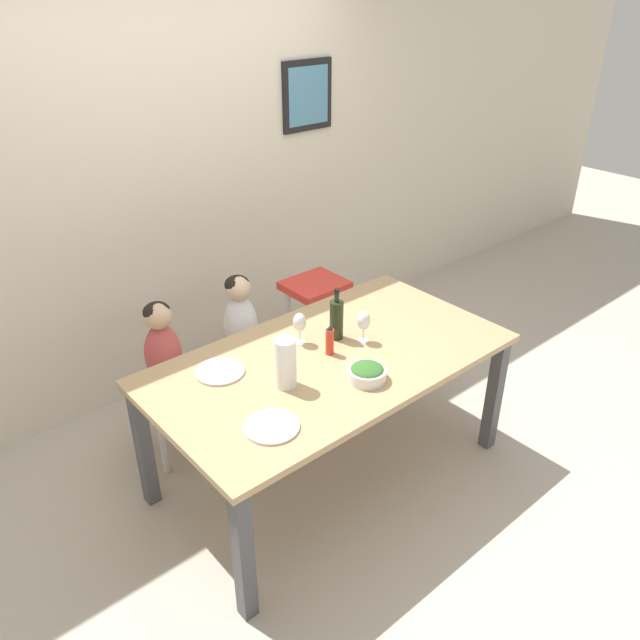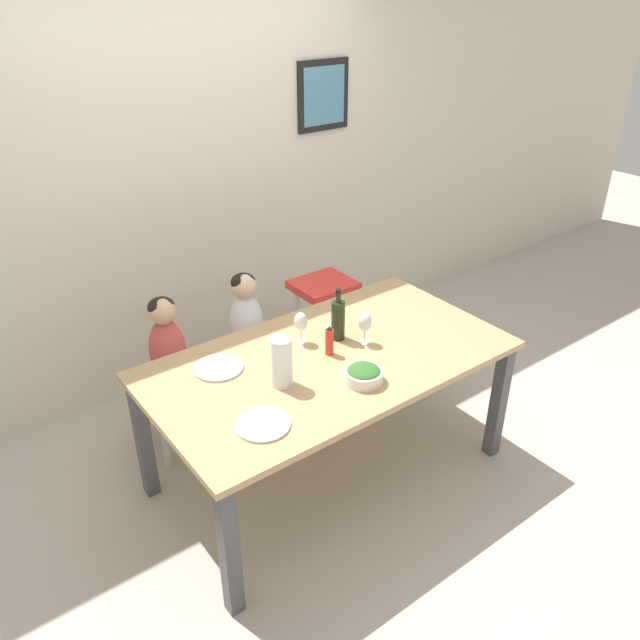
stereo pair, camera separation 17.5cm
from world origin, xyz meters
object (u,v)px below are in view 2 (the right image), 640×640
Objects in this scene: dinner_plate_front_left at (263,424)px; person_child_left at (166,339)px; salad_bowl_large at (364,374)px; paper_towel_roll at (281,362)px; wine_glass_near at (365,322)px; wine_bottle at (338,319)px; chair_right_highchair at (323,305)px; chair_far_left at (173,388)px; wine_glass_far at (301,322)px; person_child_center at (246,313)px; chair_far_center at (249,359)px; dinner_plate_back_left at (218,368)px.

person_child_left is at bearing 89.62° from dinner_plate_front_left.
salad_bowl_large is at bearing -61.06° from person_child_left.
wine_glass_near is (0.56, 0.06, -0.00)m from paper_towel_roll.
salad_bowl_large reaches higher than dinner_plate_front_left.
wine_bottle is 1.16× the size of paper_towel_roll.
wine_glass_near is 0.94× the size of salad_bowl_large.
wine_bottle is at bearing -120.99° from chair_right_highchair.
salad_bowl_large is at bearing -61.04° from chair_far_left.
wine_glass_far is at bearing -45.43° from chair_far_left.
chair_far_left is 0.89m from wine_glass_far.
wine_bottle is 1.65× the size of wine_glass_near.
chair_right_highchair is at bearing 42.68° from dinner_plate_front_left.
person_child_center is at bearing 179.91° from chair_right_highchair.
paper_towel_roll is at bearing 146.64° from salad_bowl_large.
person_child_left is 1.72× the size of wine_bottle.
salad_bowl_large is (0.56, -1.00, 0.41)m from chair_far_left.
chair_far_center is at bearing 108.09° from wine_bottle.
paper_towel_roll is 1.03× the size of dinner_plate_front_left.
wine_glass_far is 0.73× the size of dinner_plate_back_left.
dinner_plate_front_left is at bearing -161.60° from wine_glass_near.
chair_far_center is 1.91× the size of dinner_plate_front_left.
wine_glass_near reaches higher than chair_right_highchair.
person_child_center is 2.00× the size of paper_towel_roll.
person_child_center is (0.50, 0.00, 0.32)m from chair_far_left.
chair_far_left is 1.09m from chair_right_highchair.
chair_right_highchair reaches higher than chair_far_left.
wine_bottle reaches higher than salad_bowl_large.
wine_glass_far is (-0.26, 0.20, 0.00)m from wine_glass_near.
dinner_plate_front_left is at bearing -138.80° from wine_glass_far.
wine_glass_near is 0.33m from wine_glass_far.
paper_towel_roll is (-0.47, -0.17, 0.01)m from wine_bottle.
wine_glass_far is at bearing 41.20° from dinner_plate_front_left.
paper_towel_roll is (-0.84, -0.79, 0.30)m from chair_right_highchair.
paper_towel_roll reaches higher than wine_glass_near.
dinner_plate_front_left is (-0.01, -1.00, 0.05)m from person_child_left.
chair_right_highchair is 3.09× the size of dinner_plate_front_left.
chair_far_center is at bearing 92.20° from wine_glass_far.
wine_bottle reaches higher than wine_glass_near.
chair_far_left is 0.62× the size of chair_right_highchair.
wine_bottle is 0.81m from dinner_plate_front_left.
dinner_plate_front_left is (-0.51, -1.00, 0.38)m from chair_far_center.
chair_far_left is 0.32m from person_child_left.
dinner_plate_back_left is at bearing -132.20° from chair_far_center.
dinner_plate_back_left is (-0.18, 0.29, -0.12)m from paper_towel_roll.
person_child_center is 2.06× the size of dinner_plate_back_left.
person_child_left is 2.84× the size of wine_glass_near.
chair_far_center is 0.32m from person_child_center.
chair_far_left is 0.93× the size of person_child_center.
chair_far_center is at bearing 71.06° from paper_towel_roll.
paper_towel_roll reaches higher than dinner_plate_back_left.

